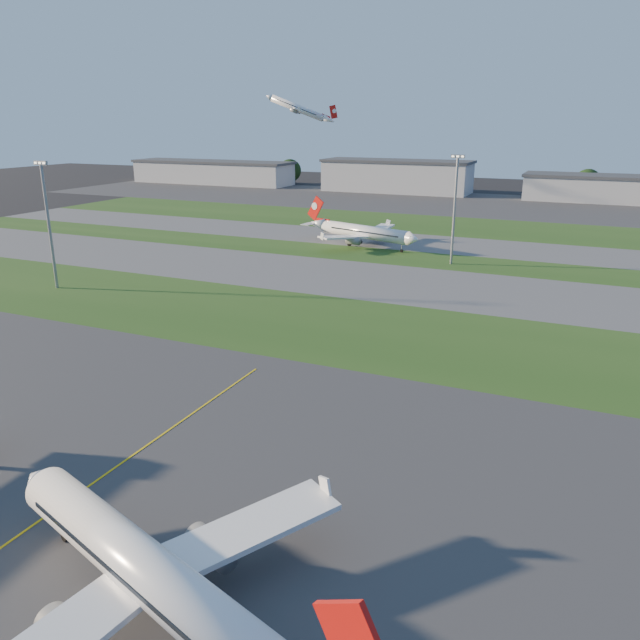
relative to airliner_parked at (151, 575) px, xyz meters
The scene contains 21 objects.
ground 25.76m from the airliner_parked, 148.25° to the left, with size 700.00×700.00×0.00m, color black.
apron_near 25.75m from the airliner_parked, 148.25° to the left, with size 300.00×70.00×0.01m, color #333335.
grass_strip_a 68.99m from the airliner_parked, 108.31° to the left, with size 300.00×34.00×0.01m, color #224517.
taxiway_a 100.81m from the airliner_parked, 102.40° to the left, with size 300.00×32.00×0.01m, color #515154.
grass_strip_b 125.33m from the airliner_parked, 99.94° to the left, with size 300.00×18.00×0.01m, color #224517.
taxiway_b 147.04m from the airliner_parked, 98.46° to the left, with size 300.00×26.00×0.01m, color #515154.
grass_strip_c 179.74m from the airliner_parked, 96.91° to the left, with size 300.00×40.00×0.01m, color #224517.
apron_far 239.40m from the airliner_parked, 95.18° to the left, with size 400.00×80.00×0.01m, color #333335.
yellow_line 21.73m from the airliner_parked, 141.17° to the left, with size 0.25×60.00×0.02m, color gold.
airliner_parked is the anchor object (origin of this frame).
airliner_taxiing 137.92m from the airliner_parked, 104.20° to the left, with size 34.60×29.16×11.15m.
airliner_departing 255.59m from the airliner_parked, 113.59° to the left, with size 28.99×24.46×9.37m.
light_mast_west 101.31m from the airliner_parked, 139.53° to the left, with size 3.20×0.70×25.80m.
light_mast_centre 122.04m from the airliner_parked, 93.13° to the left, with size 3.20×0.70×25.80m.
hangar_far_west 318.58m from the airliner_parked, 122.60° to the left, with size 91.80×23.00×12.20m.
hangar_west 276.55m from the airliner_parked, 103.94° to the left, with size 71.40×23.00×15.20m.
hangar_east 270.45m from the airliner_parked, 82.91° to the left, with size 81.60×23.00×11.20m.
tree_far_west 352.09m from the airliner_parked, 126.95° to the left, with size 11.00×11.00×12.00m.
tree_west 312.48m from the airliner_parked, 114.91° to the left, with size 12.10×12.10×13.20m.
tree_mid_west 282.47m from the airliner_parked, 98.48° to the left, with size 9.90×9.90×10.80m.
tree_mid_east 282.99m from the airliner_parked, 86.28° to the left, with size 11.55×11.55×12.60m.
Camera 1 is at (46.32, -40.55, 33.46)m, focal length 35.00 mm.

